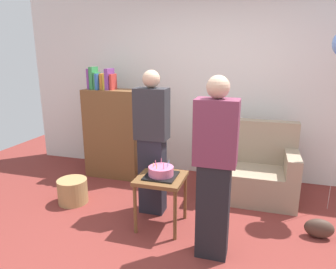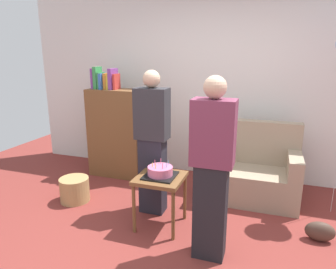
{
  "view_description": "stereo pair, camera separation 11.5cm",
  "coord_description": "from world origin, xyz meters",
  "px_view_note": "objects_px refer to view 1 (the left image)",
  "views": [
    {
      "loc": [
        0.65,
        -2.43,
        1.79
      ],
      "look_at": [
        -0.26,
        0.61,
        0.95
      ],
      "focal_mm": 32.57,
      "sensor_mm": 36.0,
      "label": 1
    },
    {
      "loc": [
        0.76,
        -2.39,
        1.79
      ],
      "look_at": [
        -0.26,
        0.61,
        0.95
      ],
      "focal_mm": 32.57,
      "sensor_mm": 36.0,
      "label": 2
    }
  ],
  "objects_px": {
    "bookshelf": "(113,132)",
    "wicker_basket": "(73,191)",
    "side_table": "(161,184)",
    "person_blowing_candles": "(152,143)",
    "person_holding_cake": "(215,169)",
    "handbag": "(319,228)",
    "birthday_cake": "(161,172)",
    "couch": "(251,171)"
  },
  "relations": [
    {
      "from": "person_blowing_candles",
      "to": "wicker_basket",
      "type": "bearing_deg",
      "value": -156.2
    },
    {
      "from": "couch",
      "to": "side_table",
      "type": "distance_m",
      "value": 1.36
    },
    {
      "from": "side_table",
      "to": "handbag",
      "type": "bearing_deg",
      "value": 8.64
    },
    {
      "from": "couch",
      "to": "bookshelf",
      "type": "distance_m",
      "value": 2.03
    },
    {
      "from": "couch",
      "to": "person_holding_cake",
      "type": "distance_m",
      "value": 1.47
    },
    {
      "from": "bookshelf",
      "to": "wicker_basket",
      "type": "relative_size",
      "value": 4.48
    },
    {
      "from": "couch",
      "to": "person_holding_cake",
      "type": "height_order",
      "value": "person_holding_cake"
    },
    {
      "from": "wicker_basket",
      "to": "handbag",
      "type": "xyz_separation_m",
      "value": [
        2.8,
        0.05,
        -0.05
      ]
    },
    {
      "from": "bookshelf",
      "to": "side_table",
      "type": "height_order",
      "value": "bookshelf"
    },
    {
      "from": "wicker_basket",
      "to": "side_table",
      "type": "bearing_deg",
      "value": -8.71
    },
    {
      "from": "couch",
      "to": "birthday_cake",
      "type": "distance_m",
      "value": 1.38
    },
    {
      "from": "handbag",
      "to": "person_blowing_candles",
      "type": "bearing_deg",
      "value": 178.8
    },
    {
      "from": "person_blowing_candles",
      "to": "person_holding_cake",
      "type": "distance_m",
      "value": 0.99
    },
    {
      "from": "person_blowing_candles",
      "to": "person_holding_cake",
      "type": "bearing_deg",
      "value": -18.91
    },
    {
      "from": "wicker_basket",
      "to": "handbag",
      "type": "bearing_deg",
      "value": 1.12
    },
    {
      "from": "person_holding_cake",
      "to": "wicker_basket",
      "type": "distance_m",
      "value": 2.0
    },
    {
      "from": "person_holding_cake",
      "to": "wicker_basket",
      "type": "height_order",
      "value": "person_holding_cake"
    },
    {
      "from": "person_holding_cake",
      "to": "wicker_basket",
      "type": "bearing_deg",
      "value": -27.12
    },
    {
      "from": "person_holding_cake",
      "to": "handbag",
      "type": "xyz_separation_m",
      "value": [
        0.99,
        0.57,
        -0.73
      ]
    },
    {
      "from": "birthday_cake",
      "to": "handbag",
      "type": "distance_m",
      "value": 1.68
    },
    {
      "from": "person_blowing_candles",
      "to": "person_holding_cake",
      "type": "xyz_separation_m",
      "value": [
        0.79,
        -0.6,
        0.0
      ]
    },
    {
      "from": "bookshelf",
      "to": "handbag",
      "type": "relative_size",
      "value": 5.76
    },
    {
      "from": "bookshelf",
      "to": "person_holding_cake",
      "type": "xyz_separation_m",
      "value": [
        1.71,
        -1.47,
        0.15
      ]
    },
    {
      "from": "couch",
      "to": "person_blowing_candles",
      "type": "relative_size",
      "value": 0.67
    },
    {
      "from": "side_table",
      "to": "wicker_basket",
      "type": "distance_m",
      "value": 1.27
    },
    {
      "from": "person_blowing_candles",
      "to": "handbag",
      "type": "xyz_separation_m",
      "value": [
        1.78,
        -0.04,
        -0.73
      ]
    },
    {
      "from": "couch",
      "to": "side_table",
      "type": "xyz_separation_m",
      "value": [
        -0.88,
        -1.02,
        0.14
      ]
    },
    {
      "from": "bookshelf",
      "to": "birthday_cake",
      "type": "distance_m",
      "value": 1.6
    },
    {
      "from": "birthday_cake",
      "to": "person_holding_cake",
      "type": "bearing_deg",
      "value": -28.85
    },
    {
      "from": "person_blowing_candles",
      "to": "person_holding_cake",
      "type": "relative_size",
      "value": 1.0
    },
    {
      "from": "wicker_basket",
      "to": "bookshelf",
      "type": "bearing_deg",
      "value": 84.52
    },
    {
      "from": "side_table",
      "to": "person_holding_cake",
      "type": "xyz_separation_m",
      "value": [
        0.59,
        -0.33,
        0.35
      ]
    },
    {
      "from": "person_blowing_candles",
      "to": "bookshelf",
      "type": "bearing_deg",
      "value": 155.52
    },
    {
      "from": "couch",
      "to": "side_table",
      "type": "relative_size",
      "value": 1.95
    },
    {
      "from": "person_blowing_candles",
      "to": "couch",
      "type": "bearing_deg",
      "value": 53.43
    },
    {
      "from": "side_table",
      "to": "birthday_cake",
      "type": "relative_size",
      "value": 1.77
    },
    {
      "from": "birthday_cake",
      "to": "side_table",
      "type": "bearing_deg",
      "value": -83.75
    },
    {
      "from": "couch",
      "to": "birthday_cake",
      "type": "relative_size",
      "value": 3.44
    },
    {
      "from": "bookshelf",
      "to": "birthday_cake",
      "type": "height_order",
      "value": "bookshelf"
    },
    {
      "from": "person_holding_cake",
      "to": "wicker_basket",
      "type": "xyz_separation_m",
      "value": [
        -1.8,
        0.51,
        -0.68
      ]
    },
    {
      "from": "birthday_cake",
      "to": "wicker_basket",
      "type": "relative_size",
      "value": 0.89
    },
    {
      "from": "bookshelf",
      "to": "person_blowing_candles",
      "type": "height_order",
      "value": "person_blowing_candles"
    }
  ]
}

